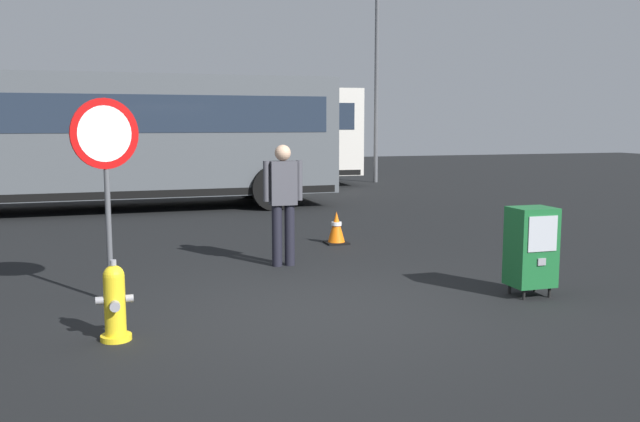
{
  "coord_description": "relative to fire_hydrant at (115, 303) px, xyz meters",
  "views": [
    {
      "loc": [
        -2.13,
        -6.58,
        1.97
      ],
      "look_at": [
        0.3,
        1.2,
        0.9
      ],
      "focal_mm": 37.96,
      "sensor_mm": 36.0,
      "label": 1
    }
  ],
  "objects": [
    {
      "name": "ground_plane",
      "position": [
        2.13,
        0.34,
        -0.35
      ],
      "size": [
        60.0,
        60.0,
        0.0
      ],
      "primitive_type": "plane",
      "color": "black"
    },
    {
      "name": "fire_hydrant",
      "position": [
        0.0,
        0.0,
        0.0
      ],
      "size": [
        0.33,
        0.31,
        0.75
      ],
      "color": "yellow",
      "rests_on": "ground_plane"
    },
    {
      "name": "newspaper_box_primary",
      "position": [
        4.54,
        0.25,
        0.22
      ],
      "size": [
        0.48,
        0.42,
        1.02
      ],
      "color": "black",
      "rests_on": "ground_plane"
    },
    {
      "name": "stop_sign",
      "position": [
        -0.03,
        1.39,
        1.25
      ],
      "size": [
        0.71,
        0.31,
        2.23
      ],
      "color": "#4C4F54",
      "rests_on": "ground_plane"
    },
    {
      "name": "pedestrian",
      "position": [
        2.26,
        2.68,
        0.6
      ],
      "size": [
        0.55,
        0.22,
        1.67
      ],
      "color": "black",
      "rests_on": "ground_plane"
    },
    {
      "name": "traffic_cone",
      "position": [
        3.51,
        4.08,
        -0.09
      ],
      "size": [
        0.36,
        0.36,
        0.53
      ],
      "color": "black",
      "rests_on": "ground_plane"
    },
    {
      "name": "bus_near",
      "position": [
        -0.17,
        9.76,
        1.36
      ],
      "size": [
        10.52,
        2.85,
        3.0
      ],
      "rotation": [
        0.0,
        0.0,
        0.01
      ],
      "color": "#4C5156",
      "rests_on": "ground_plane"
    },
    {
      "name": "bus_far",
      "position": [
        2.27,
        14.58,
        1.36
      ],
      "size": [
        10.58,
        3.07,
        3.0
      ],
      "rotation": [
        0.0,
        0.0,
        -0.03
      ],
      "color": "beige",
      "rests_on": "ground_plane"
    },
    {
      "name": "street_light_near_left",
      "position": [
        8.42,
        14.53,
        3.41
      ],
      "size": [
        0.32,
        0.32,
        6.41
      ],
      "color": "#4C4F54",
      "rests_on": "ground_plane"
    }
  ]
}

